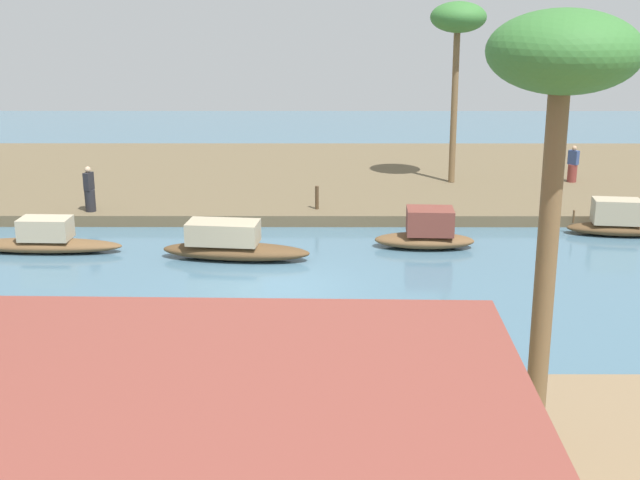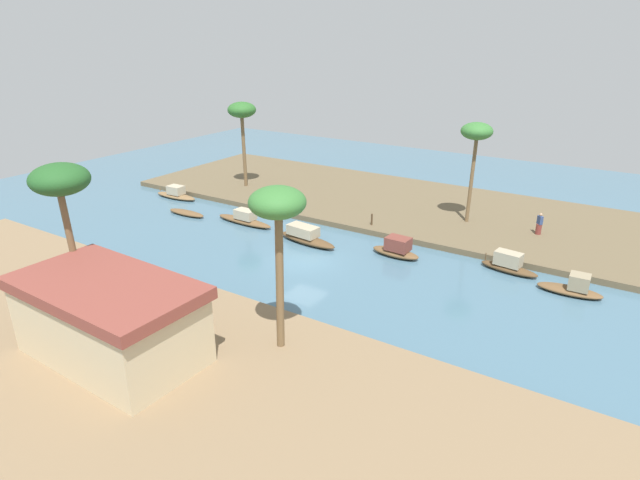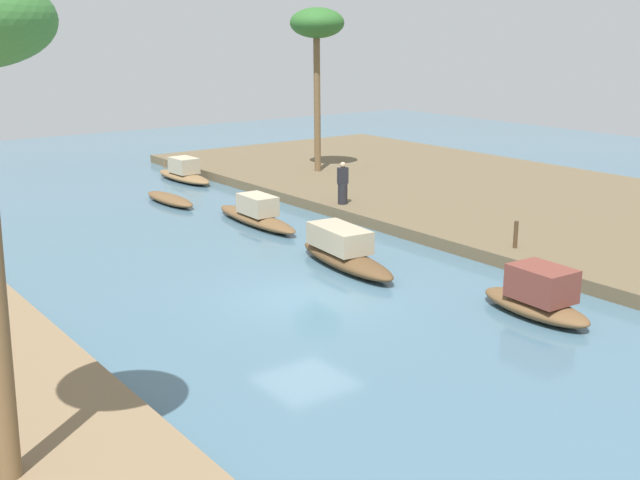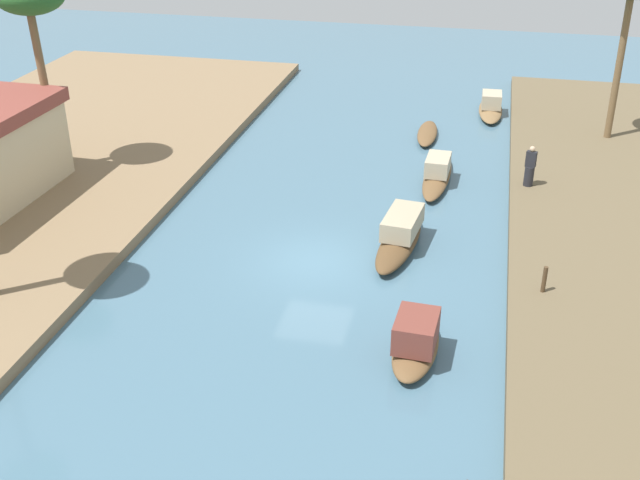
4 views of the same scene
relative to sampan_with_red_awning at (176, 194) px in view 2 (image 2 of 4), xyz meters
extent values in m
plane|color=#476B7F|center=(-17.84, 5.50, -0.39)|extent=(76.48, 76.48, 0.00)
cube|color=brown|center=(-17.84, -8.79, -0.18)|extent=(47.90, 15.44, 0.42)
cube|color=#846B4C|center=(-17.84, 19.79, -0.18)|extent=(47.90, 15.44, 0.42)
ellipsoid|color=brown|center=(0.02, 0.00, -0.19)|extent=(4.53, 1.34, 0.40)
cube|color=tan|center=(-0.04, 0.00, 0.39)|extent=(1.46, 1.05, 0.76)
cylinder|color=brown|center=(2.00, 0.06, 0.16)|extent=(0.07, 0.07, 0.38)
ellipsoid|color=brown|center=(-9.73, 1.97, -0.17)|extent=(5.37, 1.26, 0.45)
cube|color=tan|center=(-9.87, 1.97, 0.41)|extent=(1.68, 1.02, 0.72)
ellipsoid|color=brown|center=(-22.51, 1.47, -0.14)|extent=(3.43, 1.42, 0.50)
cube|color=brown|center=(-22.67, 1.48, 0.54)|extent=(1.61, 1.23, 0.87)
ellipsoid|color=brown|center=(-16.25, 2.77, -0.12)|extent=(4.93, 1.72, 0.54)
cube|color=tan|center=(-15.85, 2.72, 0.50)|extent=(2.39, 1.36, 0.71)
ellipsoid|color=brown|center=(-33.27, 1.10, -0.19)|extent=(3.57, 1.36, 0.41)
cube|color=gray|center=(-33.69, 1.08, 0.46)|extent=(1.11, 1.05, 0.88)
ellipsoid|color=brown|center=(-29.59, -0.04, -0.17)|extent=(3.68, 1.45, 0.45)
cube|color=tan|center=(-29.46, -0.06, 0.49)|extent=(1.70, 1.08, 0.86)
cylinder|color=brown|center=(-28.03, -0.24, 0.24)|extent=(0.07, 0.07, 0.46)
ellipsoid|color=brown|center=(-4.35, 2.93, -0.20)|extent=(3.69, 1.02, 0.39)
cylinder|color=brown|center=(-29.90, -6.89, 0.41)|extent=(0.56, 0.56, 0.77)
cube|color=#33477A|center=(-29.90, -6.89, 1.10)|extent=(0.46, 0.48, 0.61)
sphere|color=tan|center=(-29.90, -6.89, 1.51)|extent=(0.21, 0.21, 0.21)
cylinder|color=#232328|center=(-10.34, -1.77, 0.44)|extent=(0.48, 0.48, 0.83)
cube|color=#232328|center=(-10.34, -1.77, 1.18)|extent=(0.33, 0.46, 0.66)
sphere|color=tan|center=(-10.34, -1.77, 1.62)|extent=(0.22, 0.22, 0.22)
cylinder|color=#4C3823|center=(-18.84, -2.13, 0.47)|extent=(0.14, 0.14, 0.89)
cylinder|color=brown|center=(-24.66, -6.97, 3.26)|extent=(0.27, 0.55, 6.47)
ellipsoid|color=#387533|center=(-24.66, -6.97, 6.95)|extent=(2.32, 2.32, 1.28)
cylinder|color=brown|center=(-3.60, -5.51, 3.32)|extent=(0.32, 0.39, 6.59)
ellipsoid|color=#2D6628|center=(-3.60, -5.51, 7.14)|extent=(2.59, 2.59, 1.42)
cylinder|color=brown|center=(-22.87, 14.79, 3.25)|extent=(0.36, 0.49, 6.46)
ellipsoid|color=#387533|center=(-22.87, 14.79, 6.97)|extent=(2.47, 2.47, 1.36)
cylinder|color=brown|center=(-12.77, 18.11, 3.37)|extent=(0.33, 0.54, 6.70)
ellipsoid|color=#235623|center=(-12.77, 18.11, 7.27)|extent=(2.73, 2.73, 1.50)
cube|color=beige|center=(-17.07, 19.52, 1.59)|extent=(8.26, 4.68, 3.12)
cube|color=brown|center=(-17.07, 19.52, 3.42)|extent=(8.75, 4.96, 0.54)
camera|label=1|loc=(-19.02, 28.18, 7.84)|focal=46.24mm
camera|label=2|loc=(-35.66, 31.48, 13.54)|focal=29.38mm
camera|label=3|loc=(-34.62, 17.55, 6.85)|focal=44.18mm
camera|label=4|loc=(-40.85, 0.16, 12.86)|focal=43.58mm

